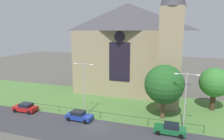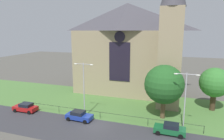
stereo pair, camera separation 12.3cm
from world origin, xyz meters
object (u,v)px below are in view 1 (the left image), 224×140
(parked_car_green, at_px, (170,129))
(church_building, at_px, (130,47))
(tree_right_near, at_px, (164,84))
(streetlamp_near, at_px, (84,83))
(tree_right_far, at_px, (214,83))
(streetlamp_far, at_px, (186,95))
(parked_car_red, at_px, (25,107))
(parked_car_blue, at_px, (79,116))

(parked_car_green, bearing_deg, church_building, -59.79)
(tree_right_near, distance_m, streetlamp_near, 12.77)
(tree_right_far, xyz_separation_m, tree_right_near, (-8.15, -6.22, 0.57))
(streetlamp_far, bearing_deg, streetlamp_near, -180.00)
(tree_right_near, distance_m, parked_car_red, 24.07)
(parked_car_red, bearing_deg, parked_car_green, 178.33)
(church_building, bearing_deg, tree_right_near, -55.50)
(church_building, height_order, streetlamp_near, church_building)
(tree_right_near, bearing_deg, parked_car_blue, -157.72)
(streetlamp_near, distance_m, parked_car_blue, 5.15)
(church_building, bearing_deg, parked_car_blue, -101.81)
(tree_right_far, bearing_deg, tree_right_near, -142.65)
(parked_car_blue, bearing_deg, streetlamp_near, 83.10)
(tree_right_near, height_order, parked_car_blue, tree_right_near)
(church_building, height_order, tree_right_near, church_building)
(tree_right_far, distance_m, parked_car_green, 13.86)
(tree_right_far, relative_size, streetlamp_near, 0.85)
(church_building, relative_size, parked_car_green, 6.17)
(church_building, xyz_separation_m, streetlamp_near, (-3.49, -16.36, -4.61))
(church_building, xyz_separation_m, tree_right_near, (8.75, -12.74, -4.66))
(streetlamp_far, bearing_deg, tree_right_far, 63.00)
(parked_car_red, bearing_deg, tree_right_far, -161.63)
(church_building, xyz_separation_m, parked_car_green, (10.17, -17.84, -9.53))
(church_building, distance_m, parked_car_red, 24.67)
(tree_right_near, relative_size, parked_car_blue, 2.05)
(tree_right_far, distance_m, parked_car_blue, 23.94)
(church_building, height_order, parked_car_blue, church_building)
(tree_right_far, bearing_deg, streetlamp_far, -117.00)
(streetlamp_far, bearing_deg, church_building, 126.01)
(streetlamp_near, xyz_separation_m, parked_car_green, (13.66, -1.48, -4.92))
(tree_right_far, distance_m, streetlamp_far, 11.05)
(tree_right_near, bearing_deg, streetlamp_near, -163.53)
(streetlamp_far, height_order, parked_car_blue, streetlamp_far)
(tree_right_far, relative_size, parked_car_red, 1.81)
(streetlamp_near, distance_m, parked_car_green, 14.59)
(tree_right_near, relative_size, streetlamp_near, 0.97)
(parked_car_red, height_order, parked_car_green, same)
(streetlamp_near, height_order, parked_car_blue, streetlamp_near)
(tree_right_near, height_order, streetlamp_far, tree_right_near)
(streetlamp_far, bearing_deg, parked_car_blue, -174.53)
(church_building, distance_m, streetlamp_near, 17.35)
(streetlamp_near, bearing_deg, parked_car_red, -172.90)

